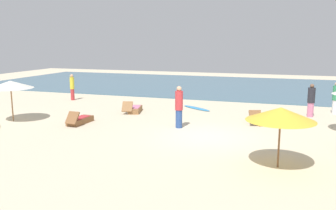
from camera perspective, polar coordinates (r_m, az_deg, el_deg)
name	(u,v)px	position (r m, az deg, el deg)	size (l,w,h in m)	color
ground_plane	(205,137)	(14.97, 6.02, -5.14)	(60.00, 60.00, 0.00)	beige
ocean_water	(247,87)	(31.50, 12.75, 2.88)	(48.00, 16.00, 0.06)	#476B7F
umbrella_1	(10,85)	(19.11, -24.19, 3.05)	(2.21, 2.21, 2.05)	olive
umbrella_2	(281,114)	(11.51, 17.82, -1.41)	(2.17, 2.17, 1.95)	brown
lounger_0	(79,120)	(17.69, -14.17, -2.40)	(0.67, 1.70, 0.71)	brown
lounger_3	(134,109)	(20.02, -5.47, -0.66)	(0.98, 1.78, 0.69)	olive
lounger_4	(261,120)	(17.84, 14.78, -2.34)	(1.11, 1.74, 0.74)	brown
person_0	(311,100)	(20.07, 22.20, 0.69)	(0.53, 0.53, 1.77)	#D17299
person_1	(179,107)	(16.21, 1.79, -0.29)	(0.45, 0.45, 1.96)	#2D4C8C
person_2	(336,98)	(21.47, 25.57, 1.04)	(0.36, 0.36, 1.77)	white
person_3	(72,87)	(24.77, -15.29, 2.87)	(0.35, 0.35, 1.78)	#BF3338
surfboard	(196,108)	(21.04, 4.64, -0.50)	(2.09, 1.63, 0.07)	#338CCC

